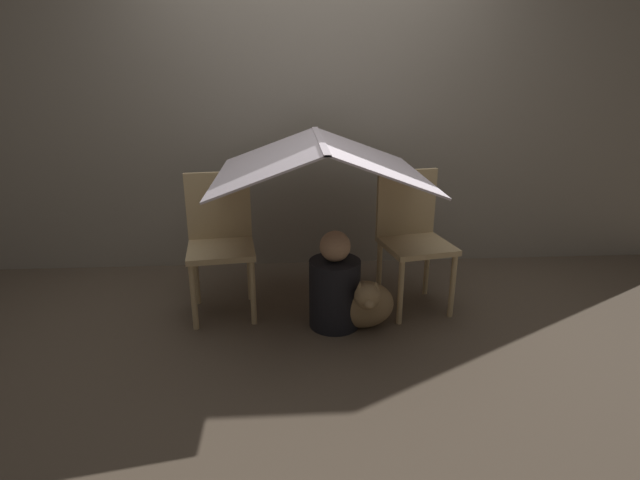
{
  "coord_description": "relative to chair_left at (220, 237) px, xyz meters",
  "views": [
    {
      "loc": [
        -0.19,
        -2.86,
        1.55
      ],
      "look_at": [
        0.0,
        0.13,
        0.5
      ],
      "focal_mm": 28.0,
      "sensor_mm": 36.0,
      "label": 1
    }
  ],
  "objects": [
    {
      "name": "ground_plane",
      "position": [
        0.64,
        -0.21,
        -0.5
      ],
      "size": [
        8.8,
        8.8,
        0.0
      ],
      "primitive_type": "plane",
      "color": "brown"
    },
    {
      "name": "wall_back",
      "position": [
        0.64,
        0.82,
        0.75
      ],
      "size": [
        7.0,
        0.05,
        2.5
      ],
      "color": "gray",
      "rests_on": "ground_plane"
    },
    {
      "name": "chair_left",
      "position": [
        0.0,
        0.0,
        0.0
      ],
      "size": [
        0.46,
        0.46,
        0.91
      ],
      "rotation": [
        0.0,
        0.0,
        0.13
      ],
      "color": "#D1B27F",
      "rests_on": "ground_plane"
    },
    {
      "name": "chair_right",
      "position": [
        1.25,
        -0.0,
        0.0
      ],
      "size": [
        0.49,
        0.49,
        0.91
      ],
      "rotation": [
        0.0,
        0.0,
        0.2
      ],
      "color": "#D1B27F",
      "rests_on": "ground_plane"
    },
    {
      "name": "sheet_canopy",
      "position": [
        0.64,
        -0.08,
        0.52
      ],
      "size": [
        1.26,
        1.18,
        0.24
      ],
      "color": "silver"
    },
    {
      "name": "person_front",
      "position": [
        0.72,
        -0.28,
        -0.25
      ],
      "size": [
        0.32,
        0.32,
        0.62
      ],
      "color": "black",
      "rests_on": "ground_plane"
    },
    {
      "name": "dog",
      "position": [
        0.89,
        -0.33,
        -0.33
      ],
      "size": [
        0.38,
        0.37,
        0.37
      ],
      "color": "#9E7F56",
      "rests_on": "ground_plane"
    }
  ]
}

